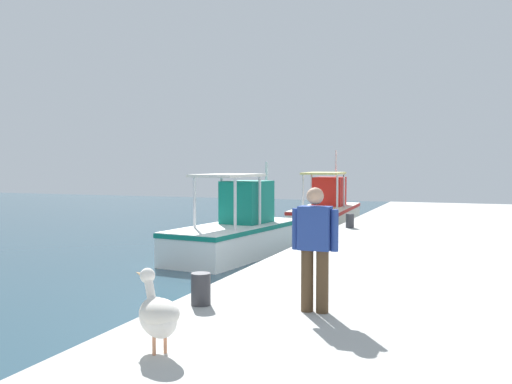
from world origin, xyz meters
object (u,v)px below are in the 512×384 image
(fisherman_standing, at_px, (315,244))
(mooring_bollard_second, at_px, (350,221))
(fishing_boat_third, at_px, (327,211))
(pelican, at_px, (158,314))
(mooring_bollard_nearest, at_px, (201,289))
(fishing_boat_second, at_px, (238,232))

(fisherman_standing, distance_m, mooring_bollard_second, 9.90)
(fishing_boat_third, distance_m, fisherman_standing, 16.90)
(pelican, relative_size, fisherman_standing, 0.55)
(mooring_bollard_nearest, height_order, mooring_bollard_second, mooring_bollard_nearest)
(fisherman_standing, xyz_separation_m, mooring_bollard_nearest, (-0.18, 1.53, -0.66))
(fishing_boat_second, relative_size, fishing_boat_third, 0.92)
(fishing_boat_third, height_order, fisherman_standing, fishing_boat_third)
(fishing_boat_second, xyz_separation_m, mooring_bollard_nearest, (-8.54, -3.00, 0.30))
(fishing_boat_second, relative_size, pelican, 6.19)
(fishing_boat_second, distance_m, mooring_bollard_nearest, 9.06)
(pelican, bearing_deg, fisherman_standing, -26.68)
(fishing_boat_second, distance_m, mooring_bollard_second, 3.32)
(fishing_boat_third, distance_m, pelican, 18.76)
(fishing_boat_second, height_order, mooring_bollard_second, fishing_boat_second)
(fisherman_standing, relative_size, mooring_bollard_nearest, 3.70)
(pelican, height_order, mooring_bollard_second, pelican)
(fishing_boat_second, relative_size, mooring_bollard_second, 13.22)
(fishing_boat_second, relative_size, fisherman_standing, 3.40)
(pelican, bearing_deg, mooring_bollard_nearest, 13.63)
(fishing_boat_second, xyz_separation_m, pelican, (-10.47, -3.46, 0.48))
(fishing_boat_third, height_order, mooring_bollard_second, fishing_boat_third)
(fisherman_standing, height_order, mooring_bollard_nearest, fisherman_standing)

